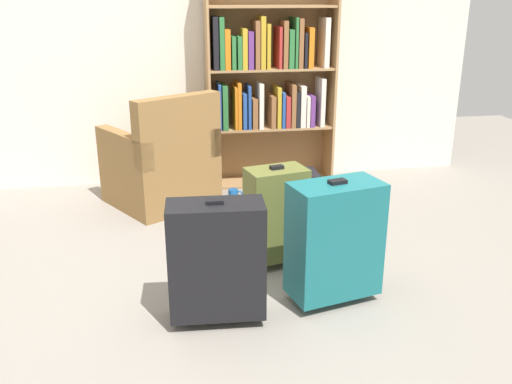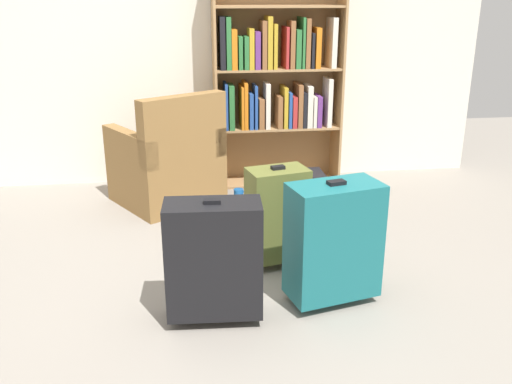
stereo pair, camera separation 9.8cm
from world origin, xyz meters
The scene contains 9 objects.
ground_plane centered at (0.00, 0.00, 0.00)m, with size 8.59×8.59×0.00m, color gray.
back_wall centered at (0.00, 2.24, 1.30)m, with size 4.91×0.10×2.60m, color silver.
bookshelf centered at (0.61, 2.03, 0.97)m, with size 1.08×0.33×1.98m.
armchair centered at (-0.32, 1.61, 0.32)m, with size 0.96×0.96×0.90m.
mug centered at (0.24, 1.59, 0.05)m, with size 0.12×0.08×0.10m.
storage_box centered at (0.70, 1.57, 0.12)m, with size 0.47×0.28×0.22m.
suitcase_teal centered at (0.58, -0.05, 0.36)m, with size 0.53×0.36×0.70m.
suitcase_black centered at (-0.06, -0.15, 0.35)m, with size 0.49×0.26×0.67m.
suitcase_olive centered at (0.36, 0.43, 0.33)m, with size 0.39×0.29×0.64m.
Camera 2 is at (-0.19, -2.69, 1.61)m, focal length 39.41 mm.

